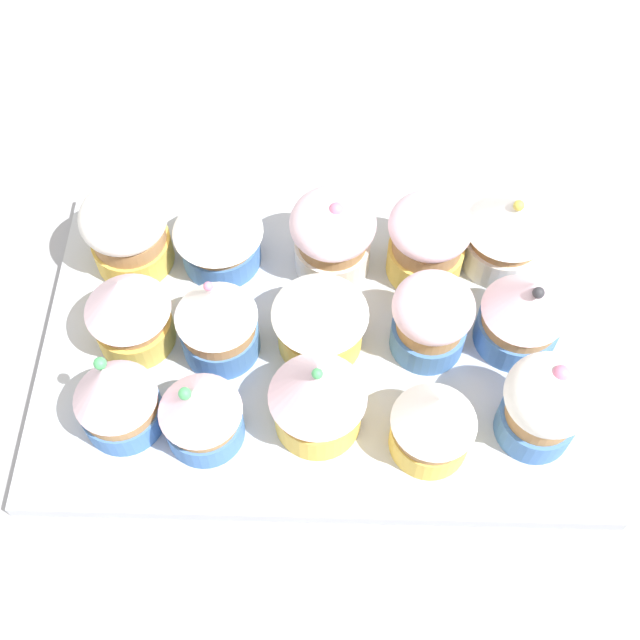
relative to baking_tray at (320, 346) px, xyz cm
name	(u,v)px	position (x,y,z in cm)	size (l,w,h in cm)	color
ground_plane	(320,359)	(0.00, 0.00, -2.10)	(180.00, 180.00, 3.00)	#9E9EA3
baking_tray	(320,346)	(0.00, 0.00, 0.00)	(40.27, 26.22, 1.20)	silver
cupcake_0	(115,396)	(-13.20, -6.53, 4.28)	(5.55, 5.55, 7.58)	#477AC6
cupcake_1	(200,411)	(-7.57, -7.36, 3.96)	(5.50, 5.50, 6.85)	#477AC6
cupcake_2	(320,394)	(0.13, -6.32, 4.76)	(6.50, 6.50, 8.14)	#EFC651
cupcake_3	(434,422)	(7.49, -7.80, 4.10)	(5.62, 5.62, 6.81)	#EFC651
cupcake_4	(545,404)	(14.64, -6.59, 4.58)	(5.80, 5.80, 7.95)	#477AC6
cupcake_5	(129,307)	(-13.29, 0.25, 4.36)	(6.01, 6.01, 7.20)	#EFC651
cupcake_6	(217,321)	(-7.08, -0.62, 4.18)	(5.72, 5.72, 7.28)	#477AC6
cupcake_7	(322,316)	(0.11, -0.03, 4.13)	(6.79, 6.79, 6.69)	#EFC651
cupcake_8	(431,321)	(7.69, -0.24, 4.15)	(5.70, 5.70, 6.86)	#477AC6
cupcake_9	(523,312)	(14.10, 0.63, 4.20)	(5.98, 5.98, 7.39)	#477AC6
cupcake_10	(127,230)	(-14.44, 7.03, 4.31)	(6.43, 6.43, 7.17)	#EFC651
cupcake_11	(218,232)	(-7.75, 7.23, 3.98)	(6.75, 6.75, 6.38)	#477AC6
cupcake_12	(333,235)	(0.76, 6.88, 4.33)	(6.31, 6.31, 7.47)	white
cupcake_13	(428,240)	(7.75, 6.65, 4.27)	(6.10, 6.10, 7.05)	#EFC651
cupcake_14	(507,230)	(13.65, 7.72, 4.29)	(6.45, 6.45, 7.38)	white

